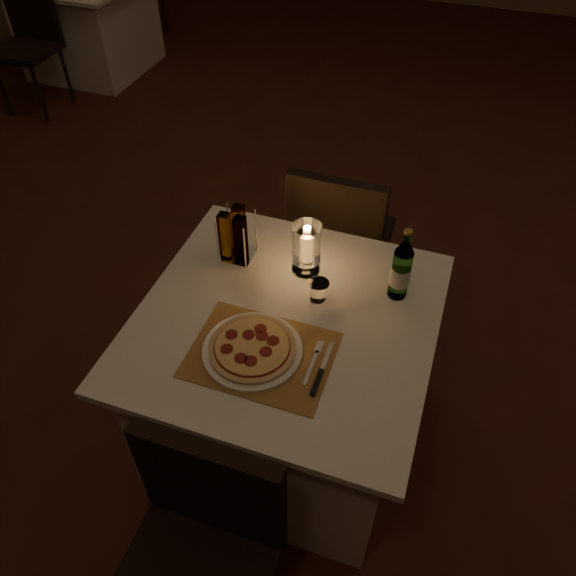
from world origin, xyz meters
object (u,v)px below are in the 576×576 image
(tumbler, at_px, (318,291))
(hurricane_candle, at_px, (307,245))
(chair_near, at_px, (201,543))
(chair_far, at_px, (339,234))
(pizza, at_px, (252,347))
(water_bottle, at_px, (401,270))
(main_table, at_px, (286,381))
(neighbor_table_left, at_px, (89,25))
(plate, at_px, (253,350))

(tumbler, height_order, hurricane_candle, hurricane_candle)
(chair_near, relative_size, chair_far, 1.00)
(pizza, bearing_deg, water_bottle, 47.06)
(chair_far, bearing_deg, main_table, -90.00)
(main_table, distance_m, pizza, 0.44)
(water_bottle, bearing_deg, tumbler, -156.59)
(chair_near, bearing_deg, main_table, 90.00)
(hurricane_candle, bearing_deg, pizza, -95.38)
(pizza, distance_m, neighbor_table_left, 4.19)
(main_table, distance_m, chair_far, 0.74)
(chair_near, distance_m, hurricane_candle, 1.01)
(main_table, relative_size, neighbor_table_left, 1.00)
(main_table, relative_size, tumbler, 13.32)
(plate, distance_m, water_bottle, 0.57)
(main_table, xyz_separation_m, neighbor_table_left, (-2.82, 2.94, 0.00))
(tumbler, bearing_deg, water_bottle, 23.41)
(main_table, xyz_separation_m, plate, (-0.05, -0.18, 0.38))
(plate, relative_size, pizza, 1.14)
(hurricane_candle, bearing_deg, main_table, -87.73)
(water_bottle, relative_size, neighbor_table_left, 0.29)
(pizza, xyz_separation_m, hurricane_candle, (0.04, 0.43, 0.09))
(hurricane_candle, bearing_deg, chair_far, 88.79)
(chair_near, height_order, pizza, chair_near)
(chair_far, bearing_deg, hurricane_candle, -91.21)
(pizza, relative_size, tumbler, 3.73)
(chair_near, relative_size, tumbler, 11.99)
(chair_far, xyz_separation_m, tumbler, (0.08, -0.59, 0.23))
(main_table, distance_m, plate, 0.42)
(main_table, height_order, pizza, pizza)
(neighbor_table_left, bearing_deg, chair_near, -52.31)
(tumbler, distance_m, hurricane_candle, 0.17)
(main_table, xyz_separation_m, chair_near, (0.00, -0.71, 0.18))
(hurricane_candle, bearing_deg, tumbler, -56.51)
(chair_near, bearing_deg, hurricane_candle, 90.59)
(main_table, height_order, tumbler, tumbler)
(main_table, height_order, neighbor_table_left, same)
(tumbler, xyz_separation_m, water_bottle, (0.26, 0.11, 0.08))
(hurricane_candle, bearing_deg, water_bottle, -3.01)
(neighbor_table_left, bearing_deg, chair_far, -38.26)
(chair_near, xyz_separation_m, water_bottle, (0.33, 0.95, 0.31))
(chair_far, xyz_separation_m, plate, (-0.05, -0.89, 0.20))
(main_table, bearing_deg, plate, -105.52)
(chair_far, bearing_deg, pizza, -93.21)
(chair_far, relative_size, water_bottle, 3.13)
(water_bottle, height_order, neighbor_table_left, water_bottle)
(chair_far, relative_size, pizza, 3.21)
(pizza, distance_m, tumbler, 0.33)
(main_table, height_order, plate, plate)
(neighbor_table_left, bearing_deg, hurricane_candle, -43.73)
(chair_near, relative_size, pizza, 3.21)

